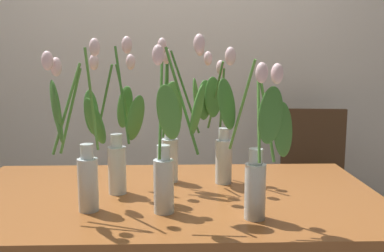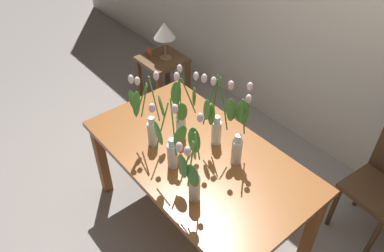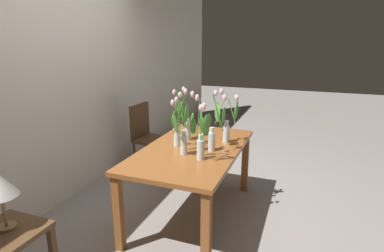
{
  "view_description": "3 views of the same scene",
  "coord_description": "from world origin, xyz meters",
  "views": [
    {
      "loc": [
        0.04,
        -1.6,
        1.26
      ],
      "look_at": [
        0.09,
        -0.05,
        1.01
      ],
      "focal_mm": 40.78,
      "sensor_mm": 36.0,
      "label": 1
    },
    {
      "loc": [
        1.34,
        -1.15,
        2.45
      ],
      "look_at": [
        -0.04,
        -0.02,
        0.96
      ],
      "focal_mm": 34.09,
      "sensor_mm": 36.0,
      "label": 2
    },
    {
      "loc": [
        -2.72,
        -1.02,
        1.77
      ],
      "look_at": [
        -0.02,
        -0.0,
        0.97
      ],
      "focal_mm": 29.28,
      "sensor_mm": 36.0,
      "label": 3
    }
  ],
  "objects": [
    {
      "name": "tulip_vase_5",
      "position": [
        0.2,
        0.17,
        0.93
      ],
      "size": [
        0.15,
        0.17,
        0.54
      ],
      "color": "silver",
      "rests_on": "dining_table"
    },
    {
      "name": "tulip_vase_3",
      "position": [
        -0.19,
        0.02,
        0.95
      ],
      "size": [
        0.26,
        0.22,
        0.59
      ],
      "color": "silver",
      "rests_on": "dining_table"
    },
    {
      "name": "tulip_vase_2",
      "position": [
        0.28,
        -0.28,
        0.95
      ],
      "size": [
        0.24,
        0.23,
        0.55
      ],
      "color": "silver",
      "rests_on": "dining_table"
    },
    {
      "name": "tulip_vase_0",
      "position": [
        0.01,
        -0.22,
        0.93
      ],
      "size": [
        0.19,
        0.17,
        0.58
      ],
      "color": "silver",
      "rests_on": "dining_table"
    },
    {
      "name": "room_wall_rear",
      "position": [
        0.0,
        1.51,
        1.35
      ],
      "size": [
        9.0,
        0.1,
        2.7
      ],
      "primitive_type": "cube",
      "color": "silver",
      "rests_on": "ground"
    },
    {
      "name": "tulip_vase_1",
      "position": [
        0.02,
        0.14,
        0.96
      ],
      "size": [
        0.18,
        0.17,
        0.59
      ],
      "color": "silver",
      "rests_on": "dining_table"
    },
    {
      "name": "dining_chair",
      "position": [
        0.88,
        1.0,
        0.52
      ],
      "size": [
        0.44,
        0.44,
        0.93
      ],
      "color": "#4C331E",
      "rests_on": "ground"
    },
    {
      "name": "tulip_vase_4",
      "position": [
        -0.29,
        -0.18,
        0.95
      ],
      "size": [
        0.19,
        0.24,
        0.58
      ],
      "color": "silver",
      "rests_on": "dining_table"
    },
    {
      "name": "dining_table",
      "position": [
        0.0,
        0.0,
        0.65
      ],
      "size": [
        1.6,
        0.9,
        0.74
      ],
      "color": "brown",
      "rests_on": "ground"
    }
  ]
}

